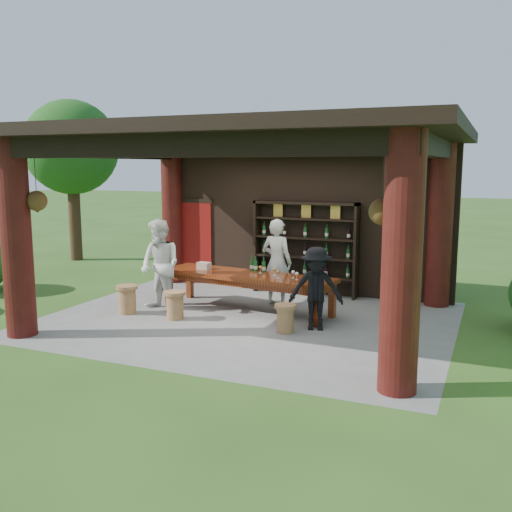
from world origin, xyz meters
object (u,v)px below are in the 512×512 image
at_px(tasting_table, 247,279).
at_px(napkin_basket, 204,266).
at_px(wine_shelf, 305,248).
at_px(stool_near_left, 175,305).
at_px(guest_man, 316,289).
at_px(stool_near_right, 285,318).
at_px(guest_woman, 160,266).
at_px(stool_far_left, 127,299).
at_px(host, 277,262).

bearing_deg(tasting_table, napkin_basket, 173.58).
bearing_deg(napkin_basket, wine_shelf, 47.13).
distance_m(stool_near_left, napkin_basket, 1.34).
bearing_deg(tasting_table, guest_man, -23.89).
bearing_deg(tasting_table, stool_near_right, -42.27).
bearing_deg(stool_near_right, guest_man, 40.86).
height_order(wine_shelf, guest_woman, wine_shelf).
relative_size(stool_far_left, guest_woman, 0.31).
bearing_deg(stool_near_left, napkin_basket, 91.37).
bearing_deg(guest_woman, stool_far_left, -118.66).
relative_size(stool_near_left, napkin_basket, 2.04).
relative_size(host, guest_woman, 0.98).
relative_size(stool_near_left, guest_woman, 0.29).
bearing_deg(stool_near_right, napkin_basket, 151.39).
relative_size(wine_shelf, stool_near_right, 4.79).
bearing_deg(stool_far_left, host, 36.81).
relative_size(wine_shelf, guest_woman, 1.30).
bearing_deg(napkin_basket, guest_man, -17.57).
distance_m(stool_near_right, napkin_basket, 2.60).
bearing_deg(wine_shelf, stool_near_right, -78.15).
bearing_deg(wine_shelf, tasting_table, -107.78).
distance_m(wine_shelf, host, 1.17).
relative_size(guest_woman, napkin_basket, 7.00).
relative_size(wine_shelf, stool_far_left, 4.24).
height_order(tasting_table, guest_woman, guest_woman).
distance_m(stool_near_left, host, 2.35).
bearing_deg(tasting_table, stool_near_left, -131.80).
xyz_separation_m(stool_far_left, guest_man, (3.71, 0.38, 0.44)).
distance_m(tasting_table, stool_far_left, 2.37).
bearing_deg(wine_shelf, napkin_basket, -132.87).
bearing_deg(guest_woman, wine_shelf, 67.14).
bearing_deg(host, stool_far_left, 44.37).
bearing_deg(stool_near_right, tasting_table, 137.73).
bearing_deg(guest_man, wine_shelf, 94.65).
bearing_deg(stool_near_right, stool_near_left, -179.90).
distance_m(wine_shelf, napkin_basket, 2.38).
xyz_separation_m(stool_far_left, host, (2.43, 1.82, 0.60)).
bearing_deg(guest_woman, host, 53.17).
bearing_deg(stool_far_left, stool_near_right, 0.09).
distance_m(tasting_table, stool_near_right, 1.68).
bearing_deg(host, guest_woman, 42.58).
bearing_deg(napkin_basket, stool_near_right, -28.61).
relative_size(wine_shelf, napkin_basket, 9.09).
bearing_deg(guest_woman, tasting_table, 40.56).
height_order(stool_near_left, stool_near_right, stool_near_left).
distance_m(guest_woman, napkin_basket, 0.96).
relative_size(tasting_table, guest_woman, 2.01).
xyz_separation_m(tasting_table, guest_woman, (-1.58, -0.65, 0.27)).
bearing_deg(stool_near_left, wine_shelf, 61.85).
bearing_deg(wine_shelf, guest_woman, -131.00).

